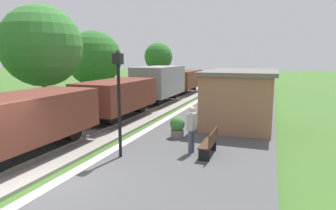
% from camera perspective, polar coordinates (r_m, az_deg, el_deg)
% --- Properties ---
extents(ground_plane, '(160.00, 160.00, 0.00)m').
position_cam_1_polar(ground_plane, '(9.14, -23.76, -15.25)').
color(ground_plane, '#3D6628').
extents(platform_slab, '(6.00, 60.00, 0.25)m').
position_cam_1_polar(platform_slab, '(7.42, -4.42, -19.32)').
color(platform_slab, '#4C4C4F').
rests_on(platform_slab, ground).
extents(platform_edge_stripe, '(0.36, 60.00, 0.01)m').
position_cam_1_polar(platform_edge_stripe, '(8.78, -21.91, -14.34)').
color(platform_edge_stripe, silver).
rests_on(platform_edge_stripe, platform_slab).
extents(freight_train, '(2.50, 26.00, 2.72)m').
position_cam_1_polar(freight_train, '(19.97, -4.96, 2.98)').
color(freight_train, brown).
rests_on(freight_train, rail_near).
extents(station_hut, '(3.50, 5.80, 2.78)m').
position_cam_1_polar(station_hut, '(15.55, 14.03, 1.56)').
color(station_hut, '#9E6B4C').
rests_on(station_hut, platform_slab).
extents(bench_near_hut, '(0.42, 1.50, 0.91)m').
position_cam_1_polar(bench_near_hut, '(10.38, 8.24, -7.32)').
color(bench_near_hut, '#422819').
rests_on(bench_near_hut, platform_slab).
extents(bench_down_platform, '(0.42, 1.50, 0.91)m').
position_cam_1_polar(bench_down_platform, '(19.91, 13.93, 0.51)').
color(bench_down_platform, '#422819').
rests_on(bench_down_platform, platform_slab).
extents(person_waiting, '(0.31, 0.42, 1.71)m').
position_cam_1_polar(person_waiting, '(10.48, 4.65, -4.48)').
color(person_waiting, '#474C66').
rests_on(person_waiting, platform_slab).
extents(potted_planter, '(0.64, 0.64, 0.92)m').
position_cam_1_polar(potted_planter, '(12.58, 1.85, -4.27)').
color(potted_planter, slate).
rests_on(potted_planter, platform_slab).
extents(lamp_post_near, '(0.28, 0.28, 3.70)m').
position_cam_1_polar(lamp_post_near, '(9.91, -9.67, 4.11)').
color(lamp_post_near, black).
rests_on(lamp_post_near, platform_slab).
extents(tree_trackside_far, '(4.46, 4.46, 6.52)m').
position_cam_1_polar(tree_trackside_far, '(17.79, -23.56, 10.52)').
color(tree_trackside_far, '#4C3823').
rests_on(tree_trackside_far, ground).
extents(tree_field_left, '(4.64, 4.64, 5.91)m').
position_cam_1_polar(tree_field_left, '(25.63, -14.32, 8.84)').
color(tree_field_left, '#4C3823').
rests_on(tree_field_left, ground).
extents(tree_field_distant, '(3.07, 3.07, 5.29)m').
position_cam_1_polar(tree_field_distant, '(32.21, -1.90, 9.43)').
color(tree_field_distant, '#4C3823').
rests_on(tree_field_distant, ground).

